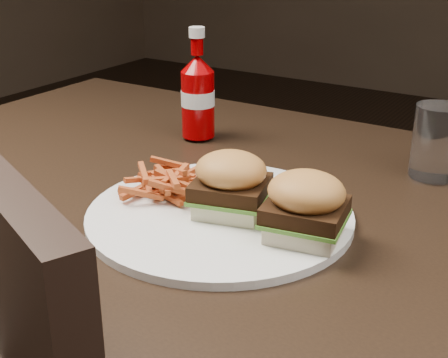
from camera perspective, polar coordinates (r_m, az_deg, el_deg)
The scene contains 7 objects.
dining_table at distance 0.87m, azimuth -0.57°, elevation -2.22°, with size 1.20×0.80×0.04m, color black.
plate at distance 0.78m, azimuth -0.39°, elevation -3.31°, with size 0.33×0.33×0.01m, color white.
sandwich_half_a at distance 0.76m, azimuth 0.61°, elevation -2.37°, with size 0.08×0.07×0.02m, color #F4E9BD.
sandwich_half_b at distance 0.71m, azimuth 7.37°, elevation -4.53°, with size 0.08×0.07×0.02m, color beige.
fries_pile at distance 0.81m, azimuth -4.85°, elevation -0.11°, with size 0.10×0.10×0.04m, color #AE431C, non-canonical shape.
ketchup_bottle at distance 1.05m, azimuth -2.39°, elevation 6.85°, with size 0.06×0.06×0.11m, color #910002.
tumbler at distance 0.93m, azimuth 18.83°, elevation 3.28°, with size 0.07×0.07×0.10m, color white.
Camera 1 is at (0.43, -0.66, 1.09)m, focal length 50.00 mm.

